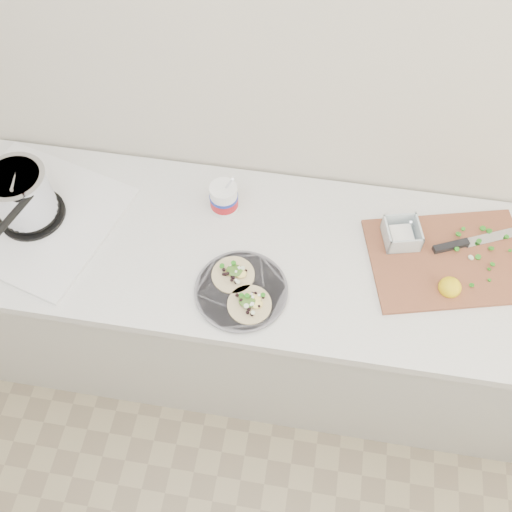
# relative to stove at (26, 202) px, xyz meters

# --- Properties ---
(counter) EXTENTS (2.44, 0.66, 0.90)m
(counter) POSITION_rel_stove_xyz_m (0.68, 0.01, -0.53)
(counter) COLOR beige
(counter) RESTS_ON ground
(stove) EXTENTS (0.64, 0.61, 0.25)m
(stove) POSITION_rel_stove_xyz_m (0.00, 0.00, 0.00)
(stove) COLOR silver
(stove) RESTS_ON counter
(taco_plate) EXTENTS (0.29, 0.29, 0.04)m
(taco_plate) POSITION_rel_stove_xyz_m (0.73, -0.17, -0.07)
(taco_plate) COLOR #5C5B62
(taco_plate) RESTS_ON counter
(tub) EXTENTS (0.10, 0.10, 0.21)m
(tub) POSITION_rel_stove_xyz_m (0.62, 0.14, -0.02)
(tub) COLOR white
(tub) RESTS_ON counter
(cutboard) EXTENTS (0.57, 0.46, 0.08)m
(cutboard) POSITION_rel_stove_xyz_m (1.35, 0.06, -0.07)
(cutboard) COLOR brown
(cutboard) RESTS_ON counter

